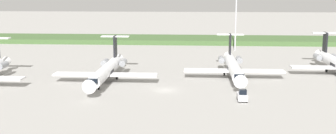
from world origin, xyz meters
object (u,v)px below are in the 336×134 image
(regional_jet_second, at_px, (107,70))
(baggage_tug, at_px, (242,96))
(antenna_mast, at_px, (236,16))
(regional_jet_third, at_px, (233,66))

(regional_jet_second, distance_m, baggage_tug, 32.00)
(regional_jet_second, xyz_separation_m, antenna_mast, (32.88, 47.17, 9.06))
(regional_jet_second, xyz_separation_m, regional_jet_third, (28.53, 5.97, 0.00))
(regional_jet_third, bearing_deg, antenna_mast, 83.97)
(regional_jet_third, height_order, antenna_mast, antenna_mast)
(regional_jet_second, height_order, regional_jet_third, same)
(regional_jet_third, relative_size, baggage_tug, 9.69)
(antenna_mast, distance_m, baggage_tug, 63.06)
(regional_jet_third, bearing_deg, baggage_tug, -90.59)
(regional_jet_second, height_order, antenna_mast, antenna_mast)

